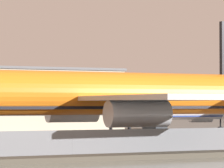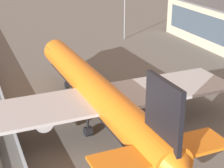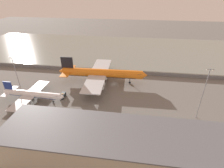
% 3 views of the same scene
% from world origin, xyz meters
% --- Properties ---
extents(ground_plane, '(500.00, 500.00, 0.00)m').
position_xyz_m(ground_plane, '(0.00, 0.00, 0.00)').
color(ground_plane, '#66635E').
extents(perimeter_fence, '(280.00, 0.10, 2.67)m').
position_xyz_m(perimeter_fence, '(0.00, -16.00, 1.33)').
color(perimeter_fence, slate).
rests_on(perimeter_fence, ground).
extents(cargo_jet_orange, '(58.05, 49.70, 16.65)m').
position_xyz_m(cargo_jet_orange, '(8.67, -1.40, 6.36)').
color(cargo_jet_orange, orange).
rests_on(cargo_jet_orange, ground).
extents(baggage_tug, '(2.64, 3.56, 1.80)m').
position_xyz_m(baggage_tug, '(0.68, -13.04, 0.81)').
color(baggage_tug, '#19519E').
rests_on(baggage_tug, ground).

